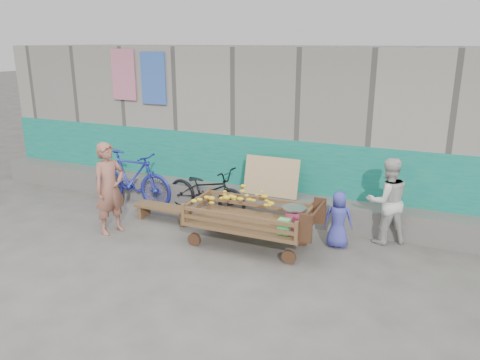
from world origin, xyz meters
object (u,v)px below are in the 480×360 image
at_px(woman, 387,201).
at_px(bicycle_blue, 132,178).
at_px(bench, 164,210).
at_px(vendor_man, 110,188).
at_px(banana_cart, 246,210).
at_px(bicycle_dark, 206,190).
at_px(child, 338,219).

height_order(woman, bicycle_blue, woman).
bearing_deg(bench, vendor_man, -122.83).
bearing_deg(banana_cart, bicycle_blue, 162.78).
distance_m(woman, bicycle_blue, 4.77).
xyz_separation_m(banana_cart, bicycle_dark, (-1.25, 1.04, -0.15)).
distance_m(bench, woman, 3.81).
bearing_deg(vendor_man, bicycle_dark, -16.63).
bearing_deg(bicycle_blue, vendor_man, -157.27).
bearing_deg(banana_cart, bench, 167.66).
bearing_deg(woman, vendor_man, -12.52).
height_order(woman, bicycle_dark, woman).
distance_m(vendor_man, bicycle_blue, 1.40).
distance_m(bicycle_dark, bicycle_blue, 1.56).
bearing_deg(child, vendor_man, 8.14).
relative_size(bench, child, 1.21).
height_order(bench, child, child).
bearing_deg(bicycle_blue, woman, -87.86).
height_order(child, bicycle_blue, bicycle_blue).
distance_m(banana_cart, bench, 1.84).
height_order(banana_cart, woman, woman).
xyz_separation_m(vendor_man, bicycle_blue, (-0.53, 1.28, -0.23)).
bearing_deg(banana_cart, woman, 27.20).
distance_m(vendor_man, woman, 4.47).
relative_size(child, bicycle_blue, 0.50).
xyz_separation_m(bench, woman, (3.72, 0.63, 0.49)).
distance_m(vendor_man, child, 3.73).
relative_size(bench, vendor_man, 0.71).
bearing_deg(bicycle_dark, child, -94.35).
relative_size(banana_cart, woman, 1.47).
height_order(banana_cart, vendor_man, vendor_man).
distance_m(vendor_man, bicycle_dark, 1.81).
bearing_deg(child, bicycle_blue, -11.25).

